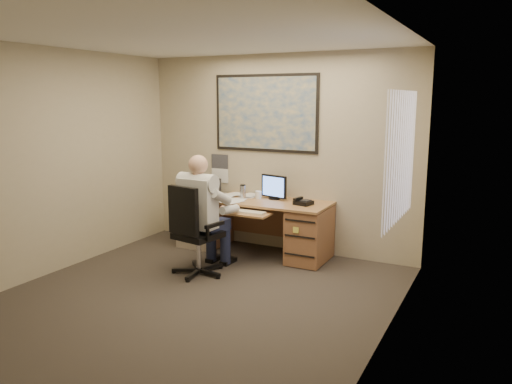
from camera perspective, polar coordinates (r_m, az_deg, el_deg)
The scene contains 8 objects.
room_shell at distance 5.00m, azimuth -8.40°, elevation 1.91°, with size 4.00×4.50×2.70m.
desk at distance 6.63m, azimuth 4.28°, elevation -3.90°, with size 1.60×0.97×1.07m.
world_map at distance 6.96m, azimuth 1.07°, elevation 8.99°, with size 1.56×0.03×1.06m, color #1E4C93.
wall_calendar at distance 7.40m, azimuth -4.16°, elevation 2.69°, with size 0.28×0.01×0.42m, color white.
window_blinds at distance 4.94m, azimuth 16.36°, elevation 3.82°, with size 0.06×1.40×1.30m, color beige, non-canonical shape.
filing_cabinet at distance 7.28m, azimuth -6.11°, elevation -2.65°, with size 0.52×0.63×1.01m.
office_chair at distance 6.06m, azimuth -6.79°, elevation -6.48°, with size 0.76×0.76×1.11m.
person at distance 6.03m, azimuth -6.51°, elevation -2.62°, with size 0.62×0.88×1.45m, color silver, non-canonical shape.
Camera 1 is at (2.88, -4.02, 2.10)m, focal length 35.00 mm.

